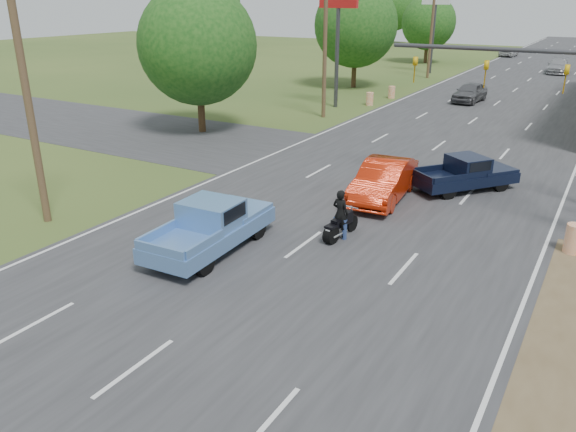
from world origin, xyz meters
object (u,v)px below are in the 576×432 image
Objects in this scene: red_convertible at (383,181)px; blue_pickup at (213,225)px; navy_pickup at (467,173)px; rider at (340,216)px; distant_car_silver at (558,66)px; motorcycle at (339,227)px; distant_car_grey at (470,92)px; distant_car_white at (509,52)px.

red_convertible is 8.16m from blue_pickup.
red_convertible is 1.06× the size of navy_pickup.
rider is 0.31× the size of distant_car_silver.
red_convertible reaches higher than motorcycle.
navy_pickup is (5.76, 10.64, -0.10)m from blue_pickup.
distant_car_silver is at bearing 84.82° from distant_car_grey.
blue_pickup is 33.21m from distant_car_grey.
blue_pickup is 1.21× the size of distant_car_white.
rider reaches higher than motorcycle.
distant_car_white is at bearing 136.65° from navy_pickup.
motorcycle is 71.38m from distant_car_white.
motorcycle is at bearing -92.53° from red_convertible.
motorcycle is 0.46× the size of distant_car_white.
blue_pickup is (-3.09, -7.55, 0.05)m from red_convertible.
distant_car_grey is at bearing 103.05° from motorcycle.
rider is at bearing 98.24° from distant_car_white.
red_convertible is at bearing -79.72° from distant_car_grey.
blue_pickup reaches higher than navy_pickup.
motorcycle is 30.44m from distant_car_grey.
distant_car_white is at bearing 103.45° from motorcycle.
red_convertible is 25.80m from distant_car_grey.
navy_pickup is 1.03× the size of distant_car_grey.
distant_car_silver is (1.03, 53.96, 0.34)m from motorcycle.
distant_car_grey is at bearing 90.90° from red_convertible.
blue_pickup is at bearing 95.46° from distant_car_white.
distant_car_silver reaches higher than motorcycle.
distant_car_grey reaches higher than motorcycle.
rider is 71.33m from distant_car_white.
blue_pickup is (-3.30, -2.91, 0.42)m from motorcycle.
red_convertible reaches higher than distant_car_grey.
motorcycle is 0.40m from rider.
distant_car_grey is at bearing 87.01° from blue_pickup.
distant_car_grey is (0.38, 33.21, -0.09)m from blue_pickup.
red_convertible reaches higher than distant_car_silver.
rider is at bearing -92.44° from red_convertible.
motorcycle is 1.17× the size of rider.
navy_pickup is 46.25m from distant_car_silver.
distant_car_silver is at bearing 83.45° from red_convertible.
rider is (0.01, 0.04, 0.40)m from motorcycle.
red_convertible reaches higher than navy_pickup.
distant_car_white is at bearing 100.44° from distant_car_grey.
distant_car_silver is (-1.44, 46.23, 0.02)m from navy_pickup.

